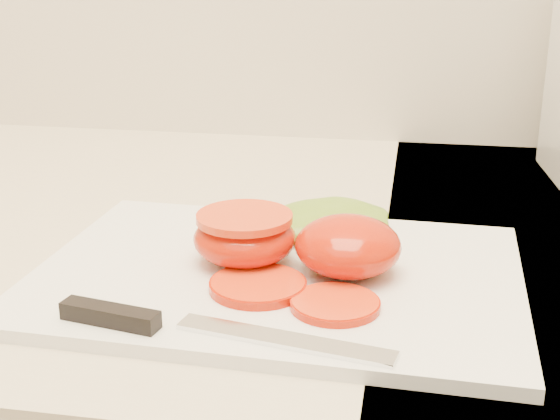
# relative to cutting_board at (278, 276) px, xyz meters

# --- Properties ---
(cutting_board) EXTENTS (0.37, 0.28, 0.01)m
(cutting_board) POSITION_rel_cutting_board_xyz_m (0.00, 0.00, 0.00)
(cutting_board) COLOR white
(cutting_board) RESTS_ON counter
(tomato_half_dome) EXTENTS (0.08, 0.08, 0.04)m
(tomato_half_dome) POSITION_rel_cutting_board_xyz_m (0.05, 0.00, 0.03)
(tomato_half_dome) COLOR red
(tomato_half_dome) RESTS_ON cutting_board
(tomato_half_cut) EXTENTS (0.08, 0.08, 0.04)m
(tomato_half_cut) POSITION_rel_cutting_board_xyz_m (-0.03, 0.01, 0.03)
(tomato_half_cut) COLOR red
(tomato_half_cut) RESTS_ON cutting_board
(tomato_slice_0) EXTENTS (0.07, 0.07, 0.01)m
(tomato_slice_0) POSITION_rel_cutting_board_xyz_m (-0.01, -0.04, 0.01)
(tomato_slice_0) COLOR #FF5520
(tomato_slice_0) RESTS_ON cutting_board
(tomato_slice_1) EXTENTS (0.06, 0.06, 0.01)m
(tomato_slice_1) POSITION_rel_cutting_board_xyz_m (0.05, -0.06, 0.01)
(tomato_slice_1) COLOR #FF5520
(tomato_slice_1) RESTS_ON cutting_board
(lettuce_leaf_0) EXTENTS (0.13, 0.12, 0.02)m
(lettuce_leaf_0) POSITION_rel_cutting_board_xyz_m (0.03, 0.08, 0.02)
(lettuce_leaf_0) COLOR olive
(lettuce_leaf_0) RESTS_ON cutting_board
(knife) EXTENTS (0.22, 0.04, 0.01)m
(knife) POSITION_rel_cutting_board_xyz_m (-0.05, -0.11, 0.01)
(knife) COLOR silver
(knife) RESTS_ON cutting_board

